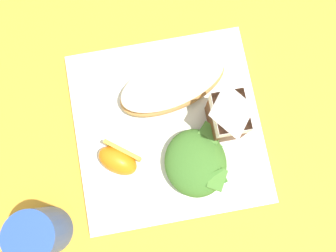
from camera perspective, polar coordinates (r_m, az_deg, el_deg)
ground at (r=0.60m, az=0.00°, el=-0.43°), size 3.00×3.00×0.00m
white_plate at (r=0.59m, az=0.00°, el=-0.30°), size 0.28×0.28×0.02m
cheesy_pizza_bread at (r=0.58m, az=0.69°, el=6.34°), size 0.12×0.18×0.04m
green_salad_pile at (r=0.56m, az=4.19°, el=-5.48°), size 0.11×0.09×0.04m
milk_carton at (r=0.53m, az=8.94°, el=1.54°), size 0.06×0.04×0.11m
orange_wedge_front at (r=0.56m, az=-7.42°, el=-4.97°), size 0.07×0.07×0.04m
drinking_blue_cup at (r=0.57m, az=-18.59°, el=-14.92°), size 0.07×0.07×0.09m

